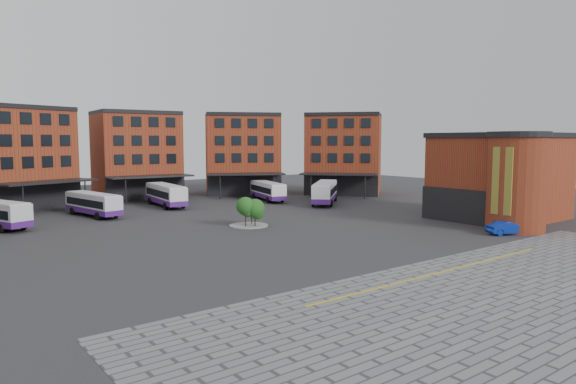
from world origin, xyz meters
TOP-DOWN VIEW (x-y plane):
  - ground at (0.00, 0.00)m, footprint 160.00×160.00m
  - paving_zone at (2.00, -22.00)m, footprint 50.00×22.00m
  - yellow_line at (2.00, -14.00)m, footprint 26.00×0.15m
  - main_building at (-4.77, 38.25)m, footprint 94.14×42.48m
  - east_building at (28.70, -3.06)m, footprint 17.40×15.40m
  - tree_island at (1.97, 11.41)m, footprint 4.40×4.40m
  - bus_c at (-9.70, 30.37)m, footprint 4.27×10.87m
  - bus_d at (1.85, 34.09)m, footprint 3.83×11.73m
  - bus_e at (18.13, 31.18)m, footprint 5.18×10.91m
  - bus_f at (22.58, 22.25)m, footprint 10.56×10.02m
  - blue_car at (20.23, -8.77)m, footprint 4.42×3.21m

SIDE VIEW (x-z plane):
  - ground at x=0.00m, z-range 0.00..0.00m
  - paving_zone at x=2.00m, z-range 0.00..0.02m
  - yellow_line at x=2.00m, z-range 0.02..0.04m
  - blue_car at x=20.23m, z-range 0.00..1.39m
  - bus_c at x=-9.70m, z-range 0.12..3.11m
  - bus_e at x=18.13m, z-range 0.13..3.12m
  - bus_d at x=1.85m, z-range 0.14..3.38m
  - bus_f at x=22.58m, z-range 0.14..3.48m
  - tree_island at x=1.97m, z-range 0.16..3.59m
  - east_building at x=28.70m, z-range -0.01..10.59m
  - main_building at x=-4.77m, z-range -0.07..14.53m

